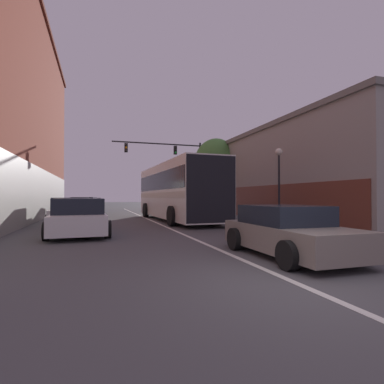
# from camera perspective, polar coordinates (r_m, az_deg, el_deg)

# --- Properties ---
(ground_plane) EXTENTS (160.00, 160.00, 0.00)m
(ground_plane) POSITION_cam_1_polar(r_m,az_deg,el_deg) (5.45, 19.63, -16.22)
(ground_plane) COLOR #4C4C4F
(lane_center_line) EXTENTS (0.14, 38.92, 0.01)m
(lane_center_line) POSITION_cam_1_polar(r_m,az_deg,el_deg) (17.99, -7.52, -5.51)
(lane_center_line) COLOR silver
(lane_center_line) RESTS_ON ground_plane
(building_right_storefront) EXTENTS (7.35, 24.59, 6.26)m
(building_right_storefront) POSITION_cam_1_polar(r_m,az_deg,el_deg) (25.66, 15.89, 3.15)
(building_right_storefront) COLOR #9E998E
(building_right_storefront) RESTS_ON ground_plane
(bus) EXTENTS (3.03, 10.90, 3.35)m
(bus) POSITION_cam_1_polar(r_m,az_deg,el_deg) (18.29, -2.97, 0.46)
(bus) COLOR silver
(bus) RESTS_ON ground_plane
(hatchback_foreground) EXTENTS (1.99, 3.85, 1.23)m
(hatchback_foreground) POSITION_cam_1_polar(r_m,az_deg,el_deg) (7.74, 17.79, -7.21)
(hatchback_foreground) COLOR slate
(hatchback_foreground) RESTS_ON ground_plane
(parked_car_left_near) EXTENTS (2.38, 4.66, 1.42)m
(parked_car_left_near) POSITION_cam_1_polar(r_m,az_deg,el_deg) (24.14, -19.75, -2.70)
(parked_car_left_near) COLOR slate
(parked_car_left_near) RESTS_ON ground_plane
(parked_car_left_mid) EXTENTS (2.39, 4.14, 1.34)m
(parked_car_left_mid) POSITION_cam_1_polar(r_m,az_deg,el_deg) (32.51, -18.68, -2.28)
(parked_car_left_mid) COLOR navy
(parked_car_left_mid) RESTS_ON ground_plane
(parked_car_left_far) EXTENTS (2.16, 4.38, 1.40)m
(parked_car_left_far) POSITION_cam_1_polar(r_m,az_deg,el_deg) (17.41, -21.96, -3.45)
(parked_car_left_far) COLOR silver
(parked_car_left_far) RESTS_ON ground_plane
(parked_car_left_distant) EXTENTS (2.24, 4.48, 1.38)m
(parked_car_left_distant) POSITION_cam_1_polar(r_m,az_deg,el_deg) (12.17, -20.70, -4.57)
(parked_car_left_distant) COLOR silver
(parked_car_left_distant) RESTS_ON ground_plane
(traffic_signal_gantry) EXTENTS (8.32, 0.36, 6.64)m
(traffic_signal_gantry) POSITION_cam_1_polar(r_m,az_deg,el_deg) (28.20, -3.14, 5.95)
(traffic_signal_gantry) COLOR black
(traffic_signal_gantry) RESTS_ON ground_plane
(street_lamp) EXTENTS (0.36, 0.36, 3.88)m
(street_lamp) POSITION_cam_1_polar(r_m,az_deg,el_deg) (15.61, 16.23, 2.89)
(street_lamp) COLOR black
(street_lamp) RESTS_ON ground_plane
(street_tree_near) EXTENTS (3.91, 3.52, 6.60)m
(street_tree_near) POSITION_cam_1_polar(r_m,az_deg,el_deg) (26.65, 4.64, 5.54)
(street_tree_near) COLOR #3D2D1E
(street_tree_near) RESTS_ON ground_plane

